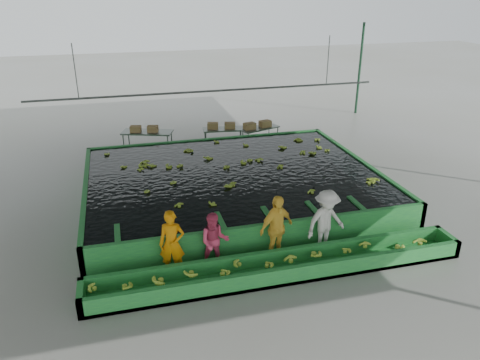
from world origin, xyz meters
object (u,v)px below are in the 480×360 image
object	(u,v)px
box_stack_mid	(221,129)
box_stack_left	(144,132)
packing_table_mid	(224,137)
packing_table_right	(259,136)
worker_a	(172,244)
worker_b	(215,241)
flotation_tank	(233,184)
box_stack_right	(257,128)
packing_table_left	(148,142)
worker_d	(326,222)
sorting_trough	(281,267)
worker_c	(276,228)

from	to	relation	value
box_stack_mid	box_stack_left	bearing A→B (deg)	-179.25
packing_table_mid	packing_table_right	xyz separation A→B (m)	(1.63, -0.24, -0.00)
worker_a	worker_b	size ratio (longest dim) A/B	1.13
worker_b	box_stack_mid	distance (m)	9.96
flotation_tank	box_stack_right	bearing A→B (deg)	64.07
worker_b	box_stack_left	xyz separation A→B (m)	(-1.04, 9.62, 0.19)
packing_table_left	box_stack_right	size ratio (longest dim) A/B	1.63
flotation_tank	box_stack_right	distance (m)	5.63
packing_table_left	packing_table_mid	world-z (taller)	packing_table_left
worker_d	packing_table_right	xyz separation A→B (m)	(1.00, 9.39, -0.51)
worker_b	box_stack_mid	xyz separation A→B (m)	(2.41, 9.67, 0.05)
sorting_trough	box_stack_left	distance (m)	10.77
worker_c	packing_table_right	xyz separation A→B (m)	(2.44, 9.39, -0.52)
worker_b	worker_c	xyz separation A→B (m)	(1.69, 0.00, 0.15)
packing_table_left	box_stack_right	xyz separation A→B (m)	(4.95, -0.28, 0.35)
worker_c	worker_d	distance (m)	1.44
box_stack_mid	box_stack_right	size ratio (longest dim) A/B	0.95
packing_table_left	worker_d	bearing A→B (deg)	-67.19
worker_a	box_stack_left	world-z (taller)	worker_a
packing_table_mid	box_stack_mid	bearing A→B (deg)	162.19
packing_table_left	box_stack_mid	xyz separation A→B (m)	(3.33, 0.03, 0.35)
worker_c	box_stack_right	world-z (taller)	worker_c
flotation_tank	worker_a	size ratio (longest dim) A/B	5.59
flotation_tank	worker_d	xyz separation A→B (m)	(1.56, -4.30, 0.48)
box_stack_right	packing_table_left	bearing A→B (deg)	176.78
packing_table_right	box_stack_mid	distance (m)	1.80
flotation_tank	box_stack_mid	bearing A→B (deg)	81.14
box_stack_left	box_stack_mid	bearing A→B (deg)	0.75
worker_b	box_stack_right	bearing A→B (deg)	77.07
sorting_trough	worker_d	xyz separation A→B (m)	(1.56, 0.80, 0.68)
sorting_trough	worker_a	bearing A→B (deg)	163.35
worker_a	worker_d	xyz separation A→B (m)	(4.23, 0.00, 0.04)
worker_d	packing_table_mid	world-z (taller)	worker_d
worker_d	packing_table_left	bearing A→B (deg)	99.67
worker_a	box_stack_mid	world-z (taller)	worker_a
worker_d	packing_table_left	xyz separation A→B (m)	(-4.05, 9.63, -0.44)
worker_c	packing_table_left	xyz separation A→B (m)	(-2.61, 9.63, -0.45)
worker_b	box_stack_right	xyz separation A→B (m)	(4.03, 9.36, 0.05)
packing_table_left	box_stack_left	size ratio (longest dim) A/B	1.80
flotation_tank	worker_d	world-z (taller)	worker_d
sorting_trough	packing_table_mid	size ratio (longest dim) A/B	5.37
packing_table_right	box_stack_mid	xyz separation A→B (m)	(-1.73, 0.27, 0.43)
flotation_tank	worker_b	size ratio (longest dim) A/B	6.30
flotation_tank	packing_table_mid	distance (m)	5.42
worker_b	packing_table_mid	world-z (taller)	worker_b
packing_table_mid	box_stack_right	xyz separation A→B (m)	(1.52, -0.28, 0.42)
worker_a	box_stack_left	distance (m)	9.62
packing_table_mid	box_stack_left	world-z (taller)	box_stack_left
packing_table_left	worker_a	bearing A→B (deg)	-91.08
worker_d	worker_c	bearing A→B (deg)	166.86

